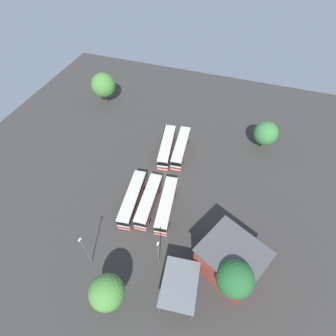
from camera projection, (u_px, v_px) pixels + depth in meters
The scene contains 14 objects.
ground_plane at pixel (159, 176), 59.19m from camera, with size 96.82×96.82×0.00m, color #383533.
bus_row0_slot1 at pixel (167, 147), 62.97m from camera, with size 12.91×4.51×3.43m.
bus_row0_slot2 at pixel (181, 148), 62.74m from camera, with size 12.46×3.68×3.43m.
bus_row1_slot0 at pixel (133, 199), 52.95m from camera, with size 12.83×3.99×3.43m.
bus_row1_slot1 at pixel (149, 201), 52.62m from camera, with size 12.06×3.43×3.43m.
bus_row1_slot2 at pixel (167, 205), 51.99m from camera, with size 12.34×4.08×3.43m.
depot_building at pixel (231, 260), 43.14m from camera, with size 12.21×12.75×6.50m.
maintenance_shelter at pixel (180, 284), 40.33m from camera, with size 8.57×6.43×3.75m.
lamp_post_near_entrance at pixel (159, 254), 42.37m from camera, with size 0.56×0.28×8.52m.
lamp_post_by_building at pixel (86, 250), 42.72m from camera, with size 0.56×0.28×8.61m.
tree_northeast at pixel (103, 85), 73.80m from camera, with size 6.88×6.88×9.20m.
tree_northwest at pixel (266, 133), 61.69m from camera, with size 5.72×5.72×7.66m.
tree_east_edge at pixel (235, 278), 38.67m from camera, with size 5.74×5.74×8.73m.
tree_north_edge at pixel (107, 292), 38.11m from camera, with size 5.35×5.35×7.77m.
Camera 1 is at (34.88, 13.96, 45.82)m, focal length 27.73 mm.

